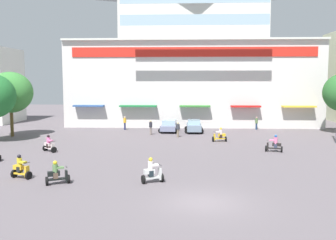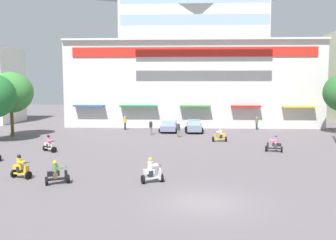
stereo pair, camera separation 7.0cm
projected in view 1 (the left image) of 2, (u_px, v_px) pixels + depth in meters
The scene contains 15 objects.
ground_plane at pixel (197, 153), 32.20m from camera, with size 128.00×128.00×0.00m, color #5F565C.
colonial_building at pixel (192, 64), 53.35m from camera, with size 34.22×14.37×19.88m.
plaza_tree_0 at pixel (11, 92), 41.41m from camera, with size 4.88×4.42×7.21m.
parked_car_0 at pixel (169, 126), 45.76m from camera, with size 2.59×4.38×1.47m.
parked_car_1 at pixel (194, 126), 45.18m from camera, with size 2.30×3.88×1.51m.
scooter_rider_2 at pixel (220, 136), 38.33m from camera, with size 1.50×0.66×1.47m.
scooter_rider_3 at pixel (274, 145), 32.82m from camera, with size 1.56×0.92×1.53m.
scooter_rider_4 at pixel (57, 174), 22.57m from camera, with size 1.50×1.07×1.46m.
scooter_rider_7 at pixel (21, 169), 23.89m from camera, with size 1.42×0.93×1.56m.
scooter_rider_8 at pixel (49, 145), 32.85m from camera, with size 1.47×1.30×1.50m.
scooter_rider_9 at pixel (152, 172), 22.89m from camera, with size 1.43×1.00×1.59m.
pedestrian_0 at pixel (125, 122), 47.51m from camera, with size 0.51×0.51×1.71m.
pedestrian_1 at pixel (178, 129), 41.25m from camera, with size 0.54×0.54×1.67m.
pedestrian_2 at pixel (151, 127), 42.98m from camera, with size 0.52×0.52×1.71m.
pedestrian_3 at pixel (256, 122), 47.67m from camera, with size 0.40×0.40×1.65m.
Camera 1 is at (-1.03, -18.80, 6.25)m, focal length 40.06 mm.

